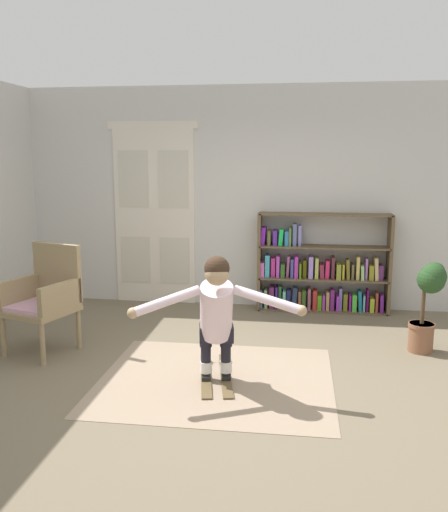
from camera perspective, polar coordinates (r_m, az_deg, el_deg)
The scene contains 9 objects.
ground_plane at distance 5.04m, azimuth -0.73°, elevation -12.84°, with size 7.20×7.20×0.00m, color #6E624C.
back_wall at distance 7.23m, azimuth 2.35°, elevation 6.14°, with size 6.00×0.10×2.90m, color silver.
double_door at distance 7.42m, azimuth -7.33°, elevation 4.47°, with size 1.22×0.05×2.45m.
rug at distance 5.02m, azimuth -0.85°, elevation -12.86°, with size 2.09×1.82×0.01m, color gray.
bookshelf at distance 7.13m, azimuth 9.80°, elevation -1.70°, with size 1.69×0.30×1.28m.
wicker_chair at distance 5.86m, azimuth -18.33°, elevation -4.01°, with size 0.75×0.75×1.10m.
potted_plant at distance 5.88m, azimuth 20.77°, elevation -3.93°, with size 0.34×0.35×0.94m.
skis_pair at distance 5.04m, azimuth -0.87°, elevation -12.53°, with size 0.43×0.90×0.07m.
person_skier at distance 4.63m, azimuth -0.80°, elevation -5.67°, with size 1.43×0.75×1.12m.
Camera 1 is at (0.70, -4.57, 1.99)m, focal length 37.98 mm.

